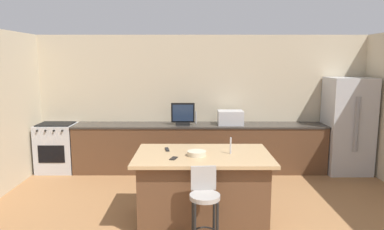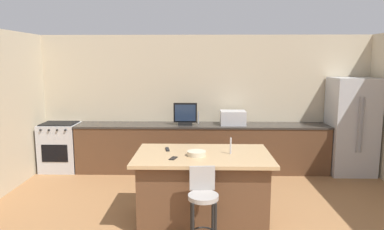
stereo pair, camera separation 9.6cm
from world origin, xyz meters
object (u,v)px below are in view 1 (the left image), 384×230
kitchen_island (204,187)px  cell_phone (175,158)px  fruit_bowl (198,153)px  tv_monitor (184,115)px  microwave (232,118)px  range_oven (59,147)px  bar_stool_center (206,203)px  refrigerator (349,126)px  tv_remote (169,149)px

kitchen_island → cell_phone: (-0.37, -0.23, 0.46)m
kitchen_island → fruit_bowl: 0.50m
tv_monitor → fruit_bowl: tv_monitor is taller
microwave → tv_monitor: bearing=-176.8°
range_oven → bar_stool_center: size_ratio=0.98×
kitchen_island → tv_monitor: tv_monitor is taller
cell_phone → range_oven: bearing=151.9°
refrigerator → cell_phone: size_ratio=12.22×
fruit_bowl → tv_remote: 0.49m
bar_stool_center → range_oven: bearing=128.5°
kitchen_island → refrigerator: refrigerator is taller
range_oven → tv_remote: size_ratio=5.57×
tv_monitor → tv_remote: 1.95m
microwave → kitchen_island: bearing=-105.3°
kitchen_island → cell_phone: bearing=-148.5°
cell_phone → tv_remote: bearing=121.7°
range_oven → microwave: bearing=0.0°
refrigerator → range_oven: refrigerator is taller
range_oven → tv_remote: (2.29, -1.99, 0.47)m
kitchen_island → fruit_bowl: fruit_bowl is taller
range_oven → cell_phone: bearing=-45.1°
bar_stool_center → cell_phone: (-0.37, 0.55, 0.36)m
tv_monitor → refrigerator: bearing=-0.1°
fruit_bowl → tv_monitor: bearing=96.0°
range_oven → fruit_bowl: size_ratio=3.86×
tv_monitor → fruit_bowl: 2.24m
fruit_bowl → microwave: bearing=73.4°
tv_remote → range_oven: bearing=128.1°
bar_stool_center → refrigerator: bearing=41.0°
tv_monitor → fruit_bowl: bearing=-84.0°
microwave → bar_stool_center: microwave is taller
range_oven → tv_monitor: (2.46, -0.05, 0.65)m
bar_stool_center → kitchen_island: bearing=85.2°
kitchen_island → tv_remote: size_ratio=10.51×
cell_phone → tv_monitor: bearing=105.6°
cell_phone → kitchen_island: bearing=48.5°
bar_stool_center → fruit_bowl: bearing=92.0°
tv_remote → bar_stool_center: bearing=-74.5°
microwave → range_oven: bearing=-180.0°
kitchen_island → bar_stool_center: bar_stool_center is taller
refrigerator → fruit_bowl: 3.67m
cell_phone → tv_remote: (-0.11, 0.42, 0.01)m
refrigerator → tv_remote: bearing=-149.8°
fruit_bowl → refrigerator: bearing=37.2°
microwave → tv_remote: microwave is taller
microwave → cell_phone: 2.60m
microwave → cell_phone: microwave is taller
bar_stool_center → tv_remote: 1.14m
tv_monitor → tv_remote: bearing=-95.0°
tv_remote → fruit_bowl: bearing=-46.3°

